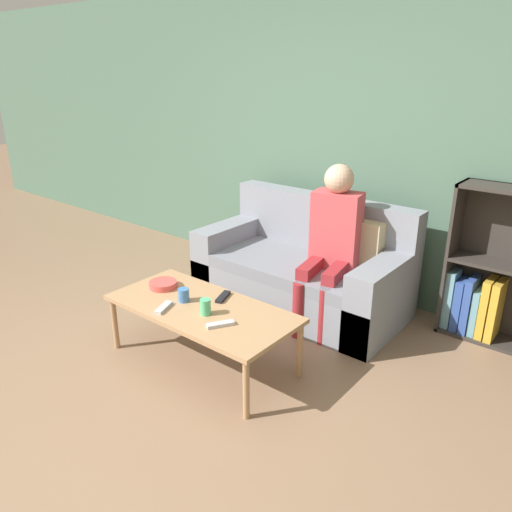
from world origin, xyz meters
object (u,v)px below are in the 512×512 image
Objects in this scene: tv_remote_1 at (223,297)px; tv_remote_2 at (220,324)px; coffee_table at (202,311)px; cup_far at (205,307)px; person_adult at (333,234)px; tv_remote_0 at (164,308)px; cup_near at (184,295)px; snack_bowl at (163,284)px; couch at (303,272)px; bookshelf at (496,281)px.

tv_remote_2 is (0.25, -0.29, 0.00)m from tv_remote_1.
coffee_table is 0.30m from tv_remote_2.
cup_far is 0.62× the size of tv_remote_2.
coffee_table is at bearing -118.08° from person_adult.
cup_far is 0.60× the size of tv_remote_0.
tv_remote_2 is at bearing -12.72° from cup_near.
cup_far reaches higher than tv_remote_0.
cup_near reaches higher than coffee_table.
tv_remote_1 and tv_remote_2 have the same top height.
cup_far reaches higher than coffee_table.
cup_far is (-0.24, -1.13, -0.24)m from person_adult.
tv_remote_0 is (-0.02, -0.16, -0.03)m from cup_near.
cup_near is 0.44m from tv_remote_2.
snack_bowl is (-0.26, 0.23, 0.01)m from tv_remote_0.
tv_remote_0 is 1.03× the size of tv_remote_2.
couch is at bearing 66.98° from snack_bowl.
tv_remote_1 is at bearing 16.81° from snack_bowl.
cup_far is at bearing -31.80° from coffee_table.
person_adult is (0.30, -0.07, 0.41)m from couch.
cup_near is at bearing -134.40° from bookshelf.
bookshelf reaches higher than coffee_table.
person_adult is at bearing 117.74° from tv_remote_2.
bookshelf is 0.93× the size of person_adult.
person_adult is at bearing 46.60° from tv_remote_0.
bookshelf is 1.96m from tv_remote_1.
snack_bowl is (-0.43, 0.04, 0.06)m from coffee_table.
tv_remote_0 is 0.41m from tv_remote_1.
snack_bowl is at bearing 174.26° from coffee_table.
cup_far is (0.10, -0.06, 0.09)m from coffee_table.
tv_remote_2 is (-1.14, -1.69, -0.03)m from bookshelf.
bookshelf is at bearing 51.22° from cup_far.
tv_remote_1 is 1.03× the size of tv_remote_2.
bookshelf is at bearing 45.60° from cup_near.
tv_remote_2 reaches higher than coffee_table.
tv_remote_0 is at bearing -40.62° from snack_bowl.
cup_far is (0.25, -0.04, 0.01)m from cup_near.
bookshelf is 5.79× the size of snack_bowl.
couch reaches higher than coffee_table.
tv_remote_0 is 0.45m from tv_remote_2.
tv_remote_1 is at bearing 106.59° from cup_far.
couch is 1.15m from coffee_table.
person_adult reaches higher than cup_near.
coffee_table is 6.56× the size of snack_bowl.
bookshelf is 6.51× the size of tv_remote_1.
tv_remote_1 is (-1.38, -1.39, -0.03)m from bookshelf.
couch is 1.21m from snack_bowl.
tv_remote_0 and tv_remote_2 have the same top height.
person_adult reaches higher than tv_remote_0.
couch is 9.99× the size of tv_remote_2.
tv_remote_0 is at bearing -96.23° from cup_near.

